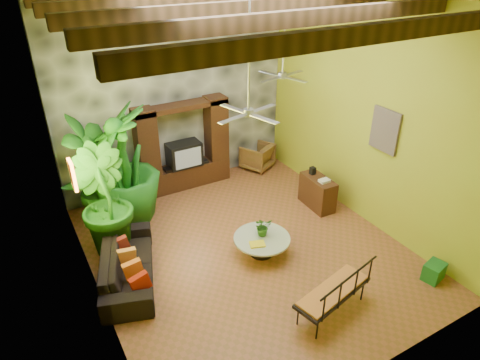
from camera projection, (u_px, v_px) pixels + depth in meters
ground at (245, 248)px, 9.06m from camera, size 7.00×7.00×0.00m
back_wall at (174, 90)px, 10.50m from camera, size 6.00×0.02×5.00m
left_wall at (78, 180)px, 6.54m from camera, size 0.02×7.00×5.00m
right_wall at (367, 112)px, 9.15m from camera, size 0.02×7.00×5.00m
stone_accent_wall at (175, 91)px, 10.46m from camera, size 5.98×0.10×4.98m
ceiling_beams at (247, 7)px, 6.74m from camera, size 5.95×5.36×0.22m
entertainment_center at (184, 152)px, 10.97m from camera, size 2.40×0.55×2.30m
ceiling_fan_front at (249, 101)px, 7.02m from camera, size 1.28×1.28×1.86m
ceiling_fan_back at (283, 66)px, 9.02m from camera, size 1.28×1.28×1.86m
wall_art_mask at (73, 175)px, 7.51m from camera, size 0.06×0.32×0.55m
wall_art_painting at (385, 130)px, 8.78m from camera, size 0.06×0.70×0.90m
sofa at (128, 264)px, 8.11m from camera, size 1.59×2.50×0.68m
wicker_armchair at (257, 156)px, 12.16m from camera, size 1.05×1.06×0.72m
tall_plant_a at (94, 171)px, 9.36m from camera, size 1.59×1.63×2.58m
tall_plant_b at (102, 202)px, 8.51m from camera, size 1.48×1.59×2.30m
tall_plant_c at (124, 165)px, 9.47m from camera, size 1.71×1.71×2.72m
coffee_table at (262, 243)px, 8.80m from camera, size 1.16×1.16×0.40m
centerpiece_plant at (263, 227)px, 8.73m from camera, size 0.37×0.33×0.39m
yellow_tray at (257, 244)px, 8.52m from camera, size 0.36×0.31×0.03m
iron_bench at (336, 291)px, 7.19m from camera, size 1.60×0.88×0.57m
side_console at (317, 192)px, 10.34m from camera, size 0.48×0.99×0.78m
green_bin at (434, 272)px, 8.16m from camera, size 0.46×0.39×0.36m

